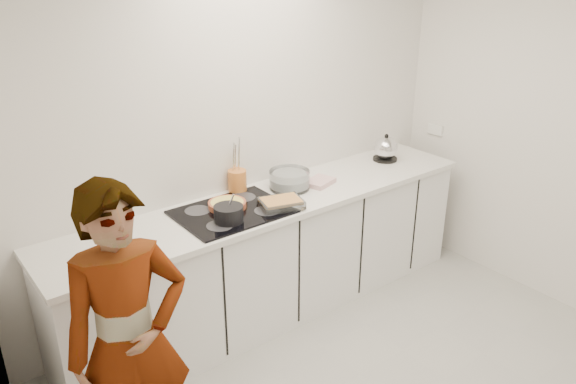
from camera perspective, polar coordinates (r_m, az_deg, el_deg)
wall_back at (r=4.01m, az=-4.27°, el=5.90°), size 3.60×0.00×2.60m
wall_left at (r=2.01m, az=-22.42°, el=-14.78°), size 0.00×3.20×2.60m
base_cabinets at (r=4.11m, az=-1.42°, el=-6.74°), size 3.20×0.58×0.87m
countertop at (r=3.91m, az=-1.48°, el=-0.94°), size 3.24×0.64×0.04m
hob at (r=3.70m, az=-5.67°, el=-2.00°), size 0.72×0.54×0.01m
tart_dish at (r=3.74m, az=-6.20°, el=-1.25°), size 0.31×0.31×0.04m
saucepan at (r=3.54m, az=-6.05°, el=-2.21°), size 0.25×0.25×0.18m
baking_dish at (r=3.73m, az=-0.70°, el=-1.10°), size 0.32×0.27×0.05m
mixing_bowl at (r=4.04m, az=0.16°, el=1.19°), size 0.36×0.36×0.14m
tea_towel at (r=4.14m, az=3.22°, el=1.03°), size 0.25×0.21×0.04m
kettle at (r=4.67m, az=9.89°, el=4.31°), size 0.23×0.23×0.23m
utensil_crock at (r=4.00m, az=-5.17°, el=1.11°), size 0.14×0.14×0.16m
cook at (r=2.81m, az=-15.84°, el=-14.51°), size 0.63×0.46×1.61m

